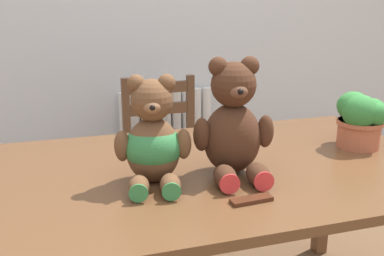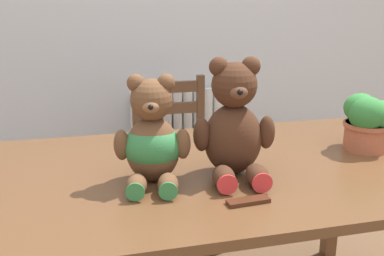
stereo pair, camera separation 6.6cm
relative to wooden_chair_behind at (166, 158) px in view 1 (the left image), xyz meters
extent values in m
cylinder|color=white|center=(-0.16, 0.41, -0.08)|extent=(0.06, 0.06, 0.75)
cylinder|color=white|center=(-0.09, 0.41, -0.08)|extent=(0.06, 0.06, 0.75)
cylinder|color=white|center=(-0.03, 0.41, -0.08)|extent=(0.06, 0.06, 0.75)
cylinder|color=white|center=(0.04, 0.41, -0.08)|extent=(0.06, 0.06, 0.75)
cylinder|color=white|center=(0.11, 0.41, -0.08)|extent=(0.06, 0.06, 0.75)
cylinder|color=white|center=(0.17, 0.41, -0.08)|extent=(0.06, 0.06, 0.75)
cylinder|color=white|center=(0.24, 0.41, -0.08)|extent=(0.06, 0.06, 0.75)
cylinder|color=white|center=(0.30, 0.41, -0.08)|extent=(0.06, 0.06, 0.75)
cylinder|color=white|center=(0.37, 0.41, -0.08)|extent=(0.06, 0.06, 0.75)
cube|color=white|center=(0.11, 0.41, -0.44)|extent=(0.60, 0.10, 0.04)
cube|color=brown|center=(-0.02, -0.84, 0.25)|extent=(1.57, 0.94, 0.03)
cube|color=brown|center=(-0.75, -0.42, -0.11)|extent=(0.06, 0.06, 0.69)
cube|color=brown|center=(0.72, -0.42, -0.11)|extent=(0.06, 0.06, 0.69)
cube|color=brown|center=(0.00, -0.05, 0.00)|extent=(0.41, 0.44, 0.03)
cube|color=brown|center=(0.18, -0.25, -0.23)|extent=(0.04, 0.04, 0.44)
cube|color=brown|center=(-0.18, -0.25, -0.23)|extent=(0.04, 0.04, 0.44)
cube|color=brown|center=(0.18, 0.15, -0.02)|extent=(0.04, 0.04, 0.88)
cube|color=brown|center=(-0.18, 0.15, -0.02)|extent=(0.04, 0.04, 0.88)
cube|color=brown|center=(0.00, 0.15, 0.36)|extent=(0.33, 0.03, 0.06)
cube|color=brown|center=(0.00, 0.15, 0.24)|extent=(0.33, 0.03, 0.06)
ellipsoid|color=brown|center=(-0.26, -0.91, 0.37)|extent=(0.19, 0.17, 0.20)
sphere|color=brown|center=(-0.26, -0.91, 0.52)|extent=(0.13, 0.13, 0.13)
sphere|color=brown|center=(-0.21, -0.92, 0.57)|extent=(0.05, 0.05, 0.05)
sphere|color=brown|center=(-0.30, -0.90, 0.57)|extent=(0.05, 0.05, 0.05)
ellipsoid|color=#8C5F3F|center=(-0.27, -0.96, 0.51)|extent=(0.06, 0.06, 0.04)
sphere|color=black|center=(-0.27, -0.98, 0.52)|extent=(0.02, 0.02, 0.02)
ellipsoid|color=brown|center=(-0.17, -0.94, 0.39)|extent=(0.06, 0.06, 0.10)
ellipsoid|color=brown|center=(-0.35, -0.91, 0.39)|extent=(0.06, 0.06, 0.10)
ellipsoid|color=brown|center=(-0.23, -1.02, 0.29)|extent=(0.08, 0.11, 0.06)
cylinder|color=#337F42|center=(-0.24, -1.07, 0.29)|extent=(0.05, 0.02, 0.05)
ellipsoid|color=brown|center=(-0.32, -1.01, 0.29)|extent=(0.08, 0.11, 0.06)
cylinder|color=#337F42|center=(-0.33, -1.05, 0.29)|extent=(0.05, 0.02, 0.05)
ellipsoid|color=#337F42|center=(-0.26, -0.91, 0.38)|extent=(0.20, 0.18, 0.15)
ellipsoid|color=#472819|center=(0.00, -0.91, 0.38)|extent=(0.20, 0.18, 0.23)
sphere|color=#472819|center=(0.00, -0.91, 0.55)|extent=(0.14, 0.14, 0.14)
sphere|color=#472819|center=(0.05, -0.92, 0.61)|extent=(0.06, 0.06, 0.06)
sphere|color=#472819|center=(-0.05, -0.90, 0.61)|extent=(0.06, 0.06, 0.06)
ellipsoid|color=brown|center=(0.00, -0.96, 0.54)|extent=(0.07, 0.06, 0.05)
sphere|color=black|center=(-0.01, -0.99, 0.55)|extent=(0.02, 0.02, 0.02)
ellipsoid|color=#472819|center=(0.10, -0.94, 0.40)|extent=(0.06, 0.06, 0.11)
ellipsoid|color=#472819|center=(-0.10, -0.92, 0.40)|extent=(0.06, 0.06, 0.11)
ellipsoid|color=#472819|center=(0.04, -1.03, 0.30)|extent=(0.08, 0.12, 0.07)
cylinder|color=red|center=(0.03, -1.09, 0.30)|extent=(0.06, 0.01, 0.06)
ellipsoid|color=#472819|center=(-0.06, -1.02, 0.30)|extent=(0.08, 0.12, 0.07)
cylinder|color=red|center=(-0.07, -1.08, 0.30)|extent=(0.06, 0.01, 0.06)
cylinder|color=#B25B3D|center=(0.57, -0.81, 0.32)|extent=(0.16, 0.16, 0.11)
cylinder|color=#B25B3D|center=(0.57, -0.81, 0.36)|extent=(0.17, 0.17, 0.02)
ellipsoid|color=#337F38|center=(0.62, -0.81, 0.40)|extent=(0.11, 0.11, 0.10)
ellipsoid|color=#337F38|center=(0.58, -0.75, 0.40)|extent=(0.12, 0.10, 0.08)
ellipsoid|color=#337F38|center=(0.54, -0.80, 0.43)|extent=(0.12, 0.12, 0.11)
ellipsoid|color=#337F38|center=(0.54, -0.84, 0.41)|extent=(0.13, 0.12, 0.13)
ellipsoid|color=#337F38|center=(0.59, -0.87, 0.41)|extent=(0.10, 0.07, 0.09)
cube|color=#472314|center=(-0.03, -1.14, 0.27)|extent=(0.12, 0.05, 0.01)
camera|label=1|loc=(-0.51, -2.13, 0.79)|focal=40.00mm
camera|label=2|loc=(-0.44, -2.14, 0.79)|focal=40.00mm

